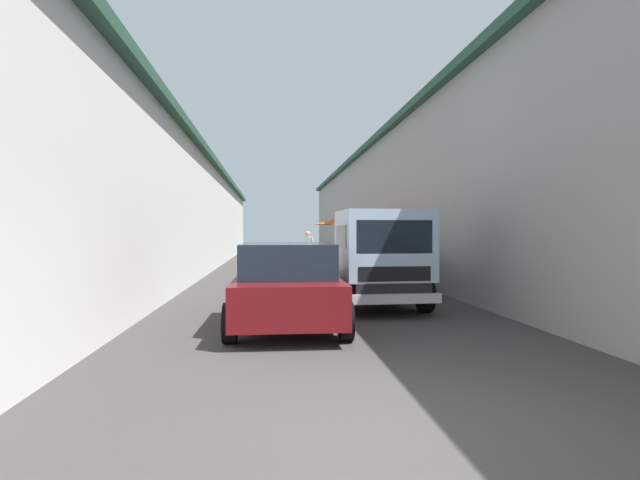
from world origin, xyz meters
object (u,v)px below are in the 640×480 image
Objects in this scene: fruit_stall_near_left at (340,229)px; fruit_stall_mid_lane at (367,224)px; fruit_stall_far_left at (381,234)px; hatchback_car at (287,284)px; vendor_by_crates at (308,248)px; delivery_truck at (375,260)px; parked_scooter at (349,269)px.

fruit_stall_mid_lane is (-4.99, -0.24, 0.13)m from fruit_stall_near_left.
fruit_stall_far_left is 8.59m from fruit_stall_near_left.
hatchback_car is at bearing 167.83° from fruit_stall_near_left.
hatchback_car is at bearing 173.68° from vendor_by_crates.
fruit_stall_far_left is 3.49m from delivery_truck.
vendor_by_crates reaches higher than parked_scooter.
fruit_stall_mid_lane is 0.66× the size of hatchback_car.
fruit_stall_near_left is 14.08m from hatchback_car.
fruit_stall_near_left is 5.00m from fruit_stall_mid_lane.
fruit_stall_mid_lane is 1.57× the size of parked_scooter.
parked_scooter is at bearing 174.32° from fruit_stall_near_left.
delivery_truck is 5.49m from parked_scooter.
delivery_truck is at bearing 170.00° from fruit_stall_mid_lane.
fruit_stall_far_left is 0.91× the size of fruit_stall_near_left.
parked_scooter is at bearing -3.52° from delivery_truck.
fruit_stall_mid_lane is 7.09m from delivery_truck.
hatchback_car is at bearing 162.31° from parked_scooter.
fruit_stall_far_left is 0.44× the size of delivery_truck.
vendor_by_crates is at bearing 31.62° from fruit_stall_mid_lane.
fruit_stall_mid_lane is at bearing -148.38° from vendor_by_crates.
fruit_stall_far_left reaches higher than parked_scooter.
vendor_by_crates is at bearing 3.85° from delivery_truck.
delivery_truck is at bearing -47.59° from hatchback_car.
fruit_stall_near_left reaches higher than hatchback_car.
fruit_stall_near_left is 2.66m from vendor_by_crates.
parked_scooter is (5.45, -0.34, -0.59)m from delivery_truck.
delivery_truck reaches higher than parked_scooter.
fruit_stall_near_left is (8.58, -0.06, 0.24)m from fruit_stall_far_left.
parked_scooter is (-6.46, 0.64, -1.38)m from fruit_stall_near_left.
delivery_truck is 2.93× the size of vendor_by_crates.
fruit_stall_far_left reaches higher than hatchback_car.
hatchback_car is 0.79× the size of delivery_truck.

